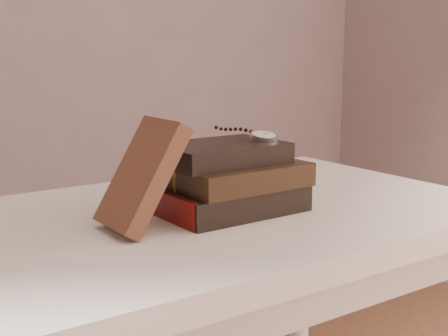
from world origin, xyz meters
TOP-DOWN VIEW (x-y plane):
  - table at (0.00, 0.35)m, footprint 1.00×0.60m
  - book_stack at (0.04, 0.32)m, footprint 0.24×0.16m
  - journal at (-0.13, 0.31)m, footprint 0.12×0.11m
  - pocket_watch at (0.10, 0.32)m, footprint 0.05×0.15m
  - eyeglasses at (-0.05, 0.40)m, footprint 0.10×0.11m

SIDE VIEW (x-z plane):
  - table at x=0.00m, z-range 0.28..1.03m
  - book_stack at x=0.04m, z-range 0.75..0.86m
  - eyeglasses at x=-0.05m, z-range 0.79..0.84m
  - journal at x=-0.13m, z-range 0.75..0.92m
  - pocket_watch at x=0.10m, z-range 0.86..0.88m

